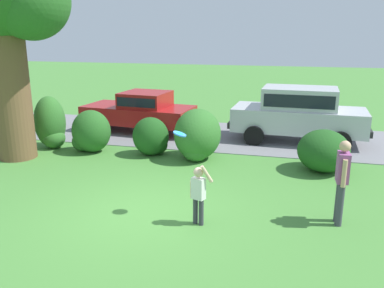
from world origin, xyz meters
name	(u,v)px	position (x,y,z in m)	size (l,w,h in m)	color
ground_plane	(144,212)	(0.00, 0.00, 0.00)	(80.00, 80.00, 0.00)	#478438
driveway_strip	(209,135)	(0.00, 6.92, 0.01)	(28.00, 4.40, 0.02)	slate
shrub_near_tree	(51,125)	(-4.82, 4.07, 0.77)	(1.04, 1.04, 1.73)	#33702B
shrub_centre_left	(90,133)	(-3.29, 3.90, 0.63)	(1.31, 1.14, 1.37)	#286023
shrub_centre	(152,138)	(-1.25, 4.06, 0.56)	(1.14, 1.03, 1.21)	#1E511C
shrub_centre_right	(197,136)	(0.24, 3.99, 0.72)	(1.41, 1.65, 1.54)	#33702B
shrub_far_end	(323,152)	(3.87, 3.79, 0.55)	(1.42, 1.52, 1.17)	#1E511C
parked_sedan	(141,110)	(-2.70, 6.88, 0.85)	(4.54, 2.39, 1.56)	maroon
parked_suv	(299,112)	(3.20, 6.83, 1.08)	(4.77, 2.25, 1.92)	silver
child_thrower	(198,191)	(1.27, -0.24, 0.72)	(0.48, 0.24, 1.29)	#383842
frisbee	(180,134)	(0.79, 0.13, 1.76)	(0.28, 0.28, 0.13)	#337FDB
adult_onlooker	(342,178)	(4.01, 0.48, 0.98)	(0.23, 0.53, 1.74)	#3F3F4C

